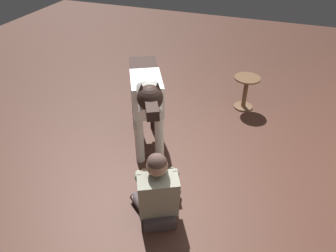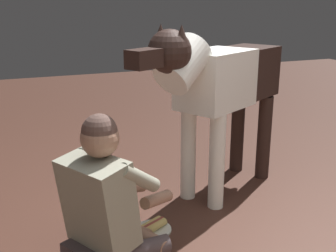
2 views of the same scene
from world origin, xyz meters
name	(u,v)px [view 1 (image 1 of 2)]	position (x,y,z in m)	size (l,w,h in m)	color
ground_plane	(200,171)	(0.00, 0.00, 0.00)	(13.17, 13.17, 0.00)	#45281E
person_sitting_on_floor	(158,192)	(0.83, -0.24, 0.36)	(0.71, 0.63, 0.87)	#4A3D40
large_dog	(146,95)	(-0.18, -0.78, 0.85)	(1.54, 0.91, 1.30)	white
hot_dog_on_plate	(154,187)	(0.48, -0.43, 0.03)	(0.24, 0.24, 0.06)	silver
round_side_table	(246,90)	(-1.71, 0.25, 0.32)	(0.40, 0.40, 0.54)	brown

